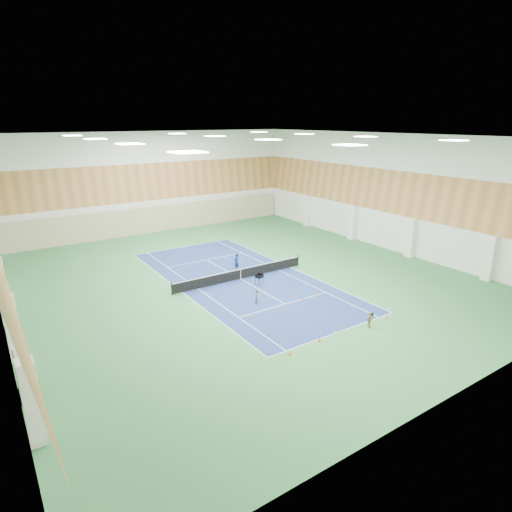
{
  "coord_description": "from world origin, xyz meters",
  "views": [
    {
      "loc": [
        -18.21,
        -29.81,
        13.3
      ],
      "look_at": [
        1.32,
        -0.44,
        2.0
      ],
      "focal_mm": 30.0,
      "sensor_mm": 36.0,
      "label": 1
    }
  ],
  "objects_px": {
    "coach": "(236,261)",
    "child_apron": "(370,320)",
    "tennis_net": "(241,273)",
    "ball_cart": "(259,279)",
    "child_court": "(258,296)"
  },
  "relations": [
    {
      "from": "tennis_net",
      "to": "coach",
      "type": "bearing_deg",
      "value": 67.49
    },
    {
      "from": "tennis_net",
      "to": "child_court",
      "type": "bearing_deg",
      "value": -107.59
    },
    {
      "from": "coach",
      "to": "ball_cart",
      "type": "relative_size",
      "value": 1.71
    },
    {
      "from": "tennis_net",
      "to": "ball_cart",
      "type": "relative_size",
      "value": 13.26
    },
    {
      "from": "child_apron",
      "to": "ball_cart",
      "type": "height_order",
      "value": "child_apron"
    },
    {
      "from": "coach",
      "to": "child_apron",
      "type": "relative_size",
      "value": 1.52
    },
    {
      "from": "tennis_net",
      "to": "child_apron",
      "type": "distance_m",
      "value": 12.72
    },
    {
      "from": "coach",
      "to": "child_court",
      "type": "relative_size",
      "value": 1.51
    },
    {
      "from": "tennis_net",
      "to": "child_apron",
      "type": "bearing_deg",
      "value": -79.05
    },
    {
      "from": "tennis_net",
      "to": "child_court",
      "type": "relative_size",
      "value": 11.73
    },
    {
      "from": "child_court",
      "to": "child_apron",
      "type": "bearing_deg",
      "value": -96.15
    },
    {
      "from": "coach",
      "to": "child_apron",
      "type": "xyz_separation_m",
      "value": [
        1.49,
        -14.73,
        -0.28
      ]
    },
    {
      "from": "tennis_net",
      "to": "child_apron",
      "type": "height_order",
      "value": "tennis_net"
    },
    {
      "from": "child_apron",
      "to": "ball_cart",
      "type": "bearing_deg",
      "value": 92.41
    },
    {
      "from": "tennis_net",
      "to": "ball_cart",
      "type": "xyz_separation_m",
      "value": [
        0.6,
        -2.03,
        -0.07
      ]
    }
  ]
}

